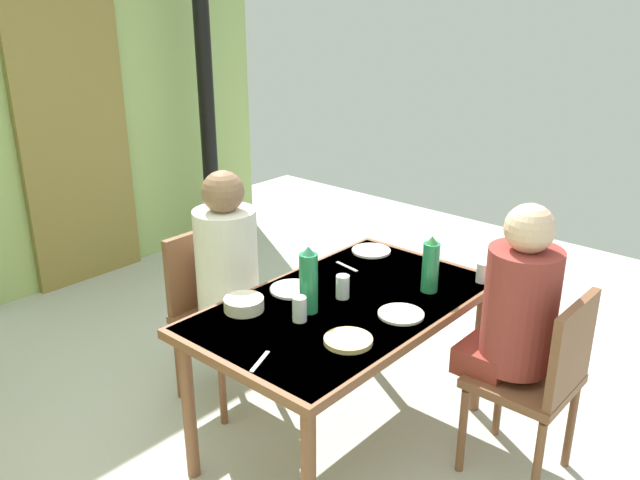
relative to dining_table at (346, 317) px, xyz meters
name	(u,v)px	position (x,y,z in m)	size (l,w,h in m)	color
ground_plane	(309,468)	(-0.26, -0.01, -0.65)	(7.01, 7.01, 0.00)	#BABEB5
door_wooden	(75,143)	(0.24, 2.60, 0.35)	(0.80, 0.05, 2.00)	olive
stove_pipe_column	(205,74)	(1.19, 2.33, 0.76)	(0.12, 0.12, 2.80)	black
dining_table	(346,317)	(0.00, 0.00, 0.00)	(1.38, 0.82, 0.72)	brown
chair_near_diner	(541,377)	(0.34, -0.76, -0.15)	(0.40, 0.40, 0.87)	brown
chair_far_diner	(213,305)	(-0.12, 0.76, -0.15)	(0.40, 0.40, 0.87)	brown
person_near_diner	(517,305)	(0.34, -0.63, 0.13)	(0.30, 0.37, 0.77)	maroon
person_far_diner	(229,260)	(-0.12, 0.63, 0.13)	(0.30, 0.37, 0.77)	silver
water_bottle_green_near	(431,266)	(0.33, -0.21, 0.20)	(0.08, 0.08, 0.26)	#227D4B
water_bottle_green_far	(309,281)	(-0.17, 0.06, 0.21)	(0.08, 0.08, 0.29)	#24804D
serving_bowl_center	(244,304)	(-0.35, 0.28, 0.10)	(0.17, 0.17, 0.06)	beige
dinner_plate_near_left	(293,289)	(-0.07, 0.25, 0.08)	(0.21, 0.21, 0.01)	white
dinner_plate_near_right	(401,314)	(0.05, -0.25, 0.08)	(0.19, 0.19, 0.01)	white
dinner_plate_far_center	(371,251)	(0.54, 0.27, 0.08)	(0.20, 0.20, 0.01)	white
drinking_glass_by_near_diner	(483,273)	(0.58, -0.34, 0.12)	(0.06, 0.06, 0.09)	silver
drinking_glass_by_far_diner	(343,287)	(0.02, 0.04, 0.13)	(0.06, 0.06, 0.11)	silver
drinking_glass_spare_center	(299,309)	(-0.26, 0.03, 0.13)	(0.06, 0.06, 0.11)	silver
bread_plate_sliced	(348,340)	(-0.27, -0.23, 0.08)	(0.19, 0.19, 0.02)	#DBB77A
cutlery_knife_near	(260,361)	(-0.59, -0.08, 0.08)	(0.15, 0.02, 0.00)	silver
cutlery_fork_near	(347,267)	(0.30, 0.24, 0.08)	(0.15, 0.02, 0.00)	silver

